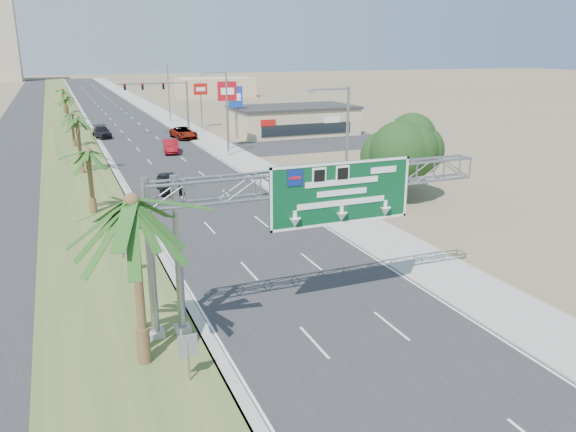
{
  "coord_description": "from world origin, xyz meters",
  "views": [
    {
      "loc": [
        -11.55,
        -13.09,
        12.46
      ],
      "look_at": [
        -0.95,
        12.57,
        4.2
      ],
      "focal_mm": 35.0,
      "sensor_mm": 36.0,
      "label": 1
    }
  ],
  "objects_px": {
    "palm_near": "(132,202)",
    "pole_sign_red_near": "(227,95)",
    "car_left_lane": "(169,183)",
    "car_mid_lane": "(171,146)",
    "sign_gantry": "(307,193)",
    "car_right_lane": "(184,133)",
    "car_far": "(102,132)",
    "signal_mast": "(174,103)",
    "pole_sign_blue": "(236,99)",
    "store_building": "(293,121)",
    "pole_sign_red_far": "(201,92)"
  },
  "relations": [
    {
      "from": "pole_sign_blue",
      "to": "car_right_lane",
      "type": "bearing_deg",
      "value": 158.88
    },
    {
      "from": "car_mid_lane",
      "to": "pole_sign_red_far",
      "type": "distance_m",
      "value": 23.54
    },
    {
      "from": "signal_mast",
      "to": "pole_sign_red_far",
      "type": "relative_size",
      "value": 1.39
    },
    {
      "from": "palm_near",
      "to": "store_building",
      "type": "xyz_separation_m",
      "value": [
        31.2,
        58.0,
        -4.93
      ]
    },
    {
      "from": "sign_gantry",
      "to": "pole_sign_red_near",
      "type": "relative_size",
      "value": 1.91
    },
    {
      "from": "signal_mast",
      "to": "pole_sign_red_near",
      "type": "distance_m",
      "value": 15.71
    },
    {
      "from": "store_building",
      "to": "car_far",
      "type": "bearing_deg",
      "value": 164.68
    },
    {
      "from": "car_left_lane",
      "to": "car_mid_lane",
      "type": "xyz_separation_m",
      "value": [
        4.11,
        19.95,
        -0.02
      ]
    },
    {
      "from": "car_left_lane",
      "to": "pole_sign_red_near",
      "type": "bearing_deg",
      "value": 63.69
    },
    {
      "from": "store_building",
      "to": "car_left_lane",
      "type": "distance_m",
      "value": 38.03
    },
    {
      "from": "sign_gantry",
      "to": "car_right_lane",
      "type": "height_order",
      "value": "sign_gantry"
    },
    {
      "from": "car_right_lane",
      "to": "palm_near",
      "type": "bearing_deg",
      "value": -110.1
    },
    {
      "from": "signal_mast",
      "to": "car_far",
      "type": "height_order",
      "value": "signal_mast"
    },
    {
      "from": "sign_gantry",
      "to": "car_far",
      "type": "distance_m",
      "value": 63.94
    },
    {
      "from": "car_left_lane",
      "to": "pole_sign_red_far",
      "type": "height_order",
      "value": "pole_sign_red_far"
    },
    {
      "from": "car_right_lane",
      "to": "car_far",
      "type": "xyz_separation_m",
      "value": [
        -10.89,
        5.6,
        -0.01
      ]
    },
    {
      "from": "sign_gantry",
      "to": "car_mid_lane",
      "type": "distance_m",
      "value": 47.41
    },
    {
      "from": "store_building",
      "to": "pole_sign_red_near",
      "type": "height_order",
      "value": "pole_sign_red_near"
    },
    {
      "from": "store_building",
      "to": "pole_sign_blue",
      "type": "xyz_separation_m",
      "value": [
        -9.34,
        -0.87,
        3.65
      ]
    },
    {
      "from": "sign_gantry",
      "to": "signal_mast",
      "type": "distance_m",
      "value": 62.37
    },
    {
      "from": "sign_gantry",
      "to": "car_right_lane",
      "type": "distance_m",
      "value": 58.57
    },
    {
      "from": "car_left_lane",
      "to": "pole_sign_blue",
      "type": "height_order",
      "value": "pole_sign_blue"
    },
    {
      "from": "pole_sign_blue",
      "to": "store_building",
      "type": "bearing_deg",
      "value": 5.3
    },
    {
      "from": "pole_sign_blue",
      "to": "pole_sign_red_far",
      "type": "height_order",
      "value": "pole_sign_blue"
    },
    {
      "from": "pole_sign_red_near",
      "to": "pole_sign_blue",
      "type": "bearing_deg",
      "value": 66.13
    },
    {
      "from": "car_left_lane",
      "to": "car_far",
      "type": "xyz_separation_m",
      "value": [
        -2.78,
        36.48,
        -0.03
      ]
    },
    {
      "from": "store_building",
      "to": "pole_sign_red_near",
      "type": "relative_size",
      "value": 2.05
    },
    {
      "from": "car_left_lane",
      "to": "car_mid_lane",
      "type": "distance_m",
      "value": 20.37
    },
    {
      "from": "car_mid_lane",
      "to": "car_far",
      "type": "xyz_separation_m",
      "value": [
        -6.89,
        16.53,
        -0.01
      ]
    },
    {
      "from": "sign_gantry",
      "to": "car_mid_lane",
      "type": "height_order",
      "value": "sign_gantry"
    },
    {
      "from": "car_left_lane",
      "to": "car_right_lane",
      "type": "distance_m",
      "value": 31.92
    },
    {
      "from": "car_far",
      "to": "pole_sign_red_near",
      "type": "relative_size",
      "value": 0.64
    },
    {
      "from": "sign_gantry",
      "to": "car_mid_lane",
      "type": "relative_size",
      "value": 3.35
    },
    {
      "from": "sign_gantry",
      "to": "pole_sign_red_far",
      "type": "distance_m",
      "value": 69.13
    },
    {
      "from": "car_right_lane",
      "to": "signal_mast",
      "type": "bearing_deg",
      "value": 88.28
    },
    {
      "from": "signal_mast",
      "to": "car_mid_lane",
      "type": "bearing_deg",
      "value": -103.76
    },
    {
      "from": "palm_near",
      "to": "car_far",
      "type": "relative_size",
      "value": 1.5
    },
    {
      "from": "palm_near",
      "to": "car_mid_lane",
      "type": "xyz_separation_m",
      "value": [
        10.7,
        48.97,
        -6.11
      ]
    },
    {
      "from": "palm_near",
      "to": "pole_sign_red_near",
      "type": "distance_m",
      "value": 52.15
    },
    {
      "from": "pole_sign_red_far",
      "to": "pole_sign_blue",
      "type": "bearing_deg",
      "value": -81.64
    },
    {
      "from": "store_building",
      "to": "pole_sign_blue",
      "type": "height_order",
      "value": "pole_sign_blue"
    },
    {
      "from": "pole_sign_blue",
      "to": "car_far",
      "type": "bearing_deg",
      "value": 155.12
    },
    {
      "from": "car_far",
      "to": "pole_sign_red_far",
      "type": "distance_m",
      "value": 17.5
    },
    {
      "from": "car_far",
      "to": "car_left_lane",
      "type": "bearing_deg",
      "value": -88.32
    },
    {
      "from": "palm_near",
      "to": "signal_mast",
      "type": "xyz_separation_m",
      "value": [
        14.37,
        63.97,
        -2.08
      ]
    },
    {
      "from": "car_right_lane",
      "to": "car_mid_lane",
      "type": "bearing_deg",
      "value": -116.43
    },
    {
      "from": "car_left_lane",
      "to": "pole_sign_red_near",
      "type": "relative_size",
      "value": 0.56
    },
    {
      "from": "signal_mast",
      "to": "car_right_lane",
      "type": "distance_m",
      "value": 5.74
    },
    {
      "from": "palm_near",
      "to": "signal_mast",
      "type": "bearing_deg",
      "value": 77.34
    },
    {
      "from": "car_mid_lane",
      "to": "pole_sign_blue",
      "type": "xyz_separation_m",
      "value": [
        11.16,
        8.16,
        4.82
      ]
    }
  ]
}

